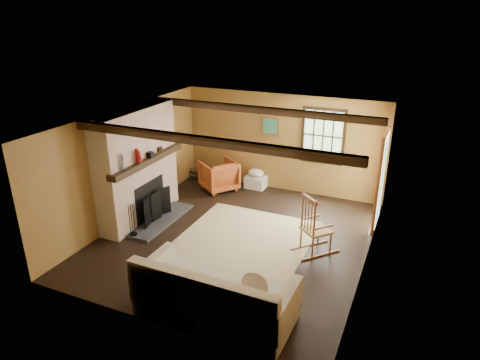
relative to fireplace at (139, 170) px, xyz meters
The scene contains 10 objects.
ground 2.49m from the fireplace, ahead, with size 5.50×5.50×0.00m, color black.
room_envelope 2.52m from the fireplace, ahead, with size 5.02×5.52×2.44m.
fireplace is the anchor object (origin of this frame).
rug 2.67m from the fireplace, ahead, with size 2.50×3.00×0.01m, color tan.
rocking_chair 3.83m from the fireplace, ahead, with size 0.88×0.91×1.15m.
sofa 3.80m from the fireplace, 38.19° to the right, with size 2.34×1.07×0.94m.
firewood_pile 2.69m from the fireplace, 86.85° to the left, with size 0.73×0.13×0.26m.
laundry_basket 3.18m from the fireplace, 57.33° to the left, with size 0.50×0.38×0.30m, color white.
basket_pillow 3.11m from the fireplace, 57.33° to the left, with size 0.40×0.32×0.20m, color beige.
armchair 2.35m from the fireplace, 68.20° to the left, with size 0.80×0.83×0.75m, color #BF6026.
Camera 1 is at (3.11, -6.82, 4.23)m, focal length 32.00 mm.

